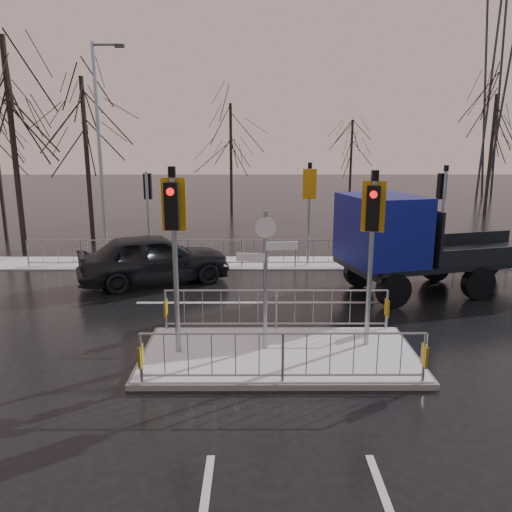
{
  "coord_description": "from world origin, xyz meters",
  "views": [
    {
      "loc": [
        -0.54,
        -10.17,
        4.66
      ],
      "look_at": [
        -0.5,
        2.13,
        1.8
      ],
      "focal_mm": 35.0,
      "sensor_mm": 36.0,
      "label": 1
    }
  ],
  "objects_px": {
    "traffic_island": "(279,341)",
    "car_far_lane": "(154,258)",
    "street_lamp_left": "(101,145)",
    "flatbed_truck": "(409,242)"
  },
  "relations": [
    {
      "from": "traffic_island",
      "to": "car_far_lane",
      "type": "height_order",
      "value": "traffic_island"
    },
    {
      "from": "traffic_island",
      "to": "car_far_lane",
      "type": "bearing_deg",
      "value": 122.88
    },
    {
      "from": "traffic_island",
      "to": "street_lamp_left",
      "type": "distance_m",
      "value": 12.17
    },
    {
      "from": "car_far_lane",
      "to": "street_lamp_left",
      "type": "distance_m",
      "value": 5.7
    },
    {
      "from": "traffic_island",
      "to": "car_far_lane",
      "type": "xyz_separation_m",
      "value": [
        -3.85,
        5.95,
        0.45
      ]
    },
    {
      "from": "traffic_island",
      "to": "car_far_lane",
      "type": "distance_m",
      "value": 7.1
    },
    {
      "from": "traffic_island",
      "to": "street_lamp_left",
      "type": "height_order",
      "value": "street_lamp_left"
    },
    {
      "from": "traffic_island",
      "to": "flatbed_truck",
      "type": "bearing_deg",
      "value": 48.18
    },
    {
      "from": "flatbed_truck",
      "to": "street_lamp_left",
      "type": "height_order",
      "value": "street_lamp_left"
    },
    {
      "from": "flatbed_truck",
      "to": "street_lamp_left",
      "type": "relative_size",
      "value": 0.86
    }
  ]
}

